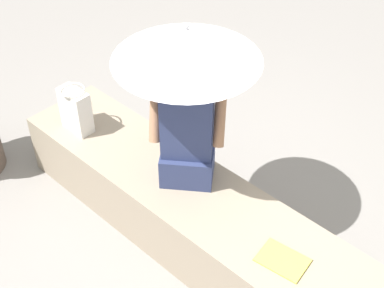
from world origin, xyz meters
name	(u,v)px	position (x,y,z in m)	size (l,w,h in m)	color
ground_plane	(196,242)	(0.00, 0.00, 0.00)	(14.00, 14.00, 0.00)	gray
stone_bench	(196,219)	(0.00, 0.00, 0.25)	(2.94, 0.63, 0.49)	gray
person_seated	(187,131)	(-0.15, 0.08, 0.88)	(0.50, 0.44, 0.90)	navy
parasol	(187,45)	(-0.17, 0.10, 1.48)	(0.88, 0.88, 1.12)	#B7B7BC
handbag_black	(75,110)	(-1.09, -0.11, 0.67)	(0.24, 0.18, 0.35)	silver
magazine	(282,260)	(0.73, -0.06, 0.50)	(0.28, 0.20, 0.01)	#EAE04C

